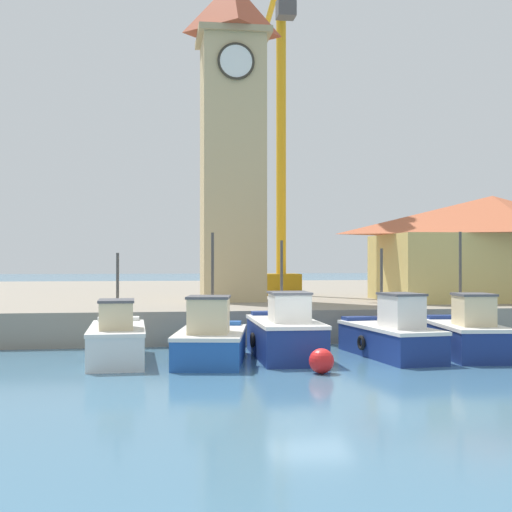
{
  "coord_description": "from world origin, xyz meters",
  "views": [
    {
      "loc": [
        -4.68,
        -21.25,
        3.35
      ],
      "look_at": [
        -0.46,
        8.22,
        3.5
      ],
      "focal_mm": 50.0,
      "sensor_mm": 36.0,
      "label": 1
    }
  ],
  "objects_px": {
    "fishing_boat_center": "(466,335)",
    "warehouse_right": "(492,247)",
    "fishing_boat_left_inner": "(285,334)",
    "port_crane_near": "(280,166)",
    "fishing_boat_mid_left": "(391,336)",
    "mooring_buoy": "(321,361)",
    "fishing_boat_far_left": "(117,339)",
    "clock_tower": "(232,132)",
    "fishing_boat_left_outer": "(211,340)"
  },
  "relations": [
    {
      "from": "fishing_boat_center",
      "to": "warehouse_right",
      "type": "xyz_separation_m",
      "value": [
        5.91,
        9.9,
        3.24
      ]
    },
    {
      "from": "fishing_boat_left_inner",
      "to": "port_crane_near",
      "type": "distance_m",
      "value": 18.07
    },
    {
      "from": "fishing_boat_mid_left",
      "to": "fishing_boat_center",
      "type": "distance_m",
      "value": 2.65
    },
    {
      "from": "mooring_buoy",
      "to": "fishing_boat_left_inner",
      "type": "bearing_deg",
      "value": 97.79
    },
    {
      "from": "fishing_boat_far_left",
      "to": "clock_tower",
      "type": "relative_size",
      "value": 0.3
    },
    {
      "from": "fishing_boat_mid_left",
      "to": "port_crane_near",
      "type": "relative_size",
      "value": 0.29
    },
    {
      "from": "fishing_boat_center",
      "to": "fishing_boat_mid_left",
      "type": "bearing_deg",
      "value": 175.2
    },
    {
      "from": "fishing_boat_left_outer",
      "to": "warehouse_right",
      "type": "height_order",
      "value": "warehouse_right"
    },
    {
      "from": "fishing_boat_mid_left",
      "to": "warehouse_right",
      "type": "relative_size",
      "value": 0.47
    },
    {
      "from": "fishing_boat_left_outer",
      "to": "warehouse_right",
      "type": "relative_size",
      "value": 0.44
    },
    {
      "from": "fishing_boat_left_inner",
      "to": "warehouse_right",
      "type": "bearing_deg",
      "value": 37.58
    },
    {
      "from": "fishing_boat_left_inner",
      "to": "fishing_boat_mid_left",
      "type": "relative_size",
      "value": 0.95
    },
    {
      "from": "fishing_boat_far_left",
      "to": "fishing_boat_left_outer",
      "type": "relative_size",
      "value": 1.04
    },
    {
      "from": "fishing_boat_far_left",
      "to": "fishing_boat_mid_left",
      "type": "xyz_separation_m",
      "value": [
        9.25,
        -0.29,
        0.01
      ]
    },
    {
      "from": "fishing_boat_far_left",
      "to": "fishing_boat_mid_left",
      "type": "relative_size",
      "value": 0.97
    },
    {
      "from": "clock_tower",
      "to": "port_crane_near",
      "type": "relative_size",
      "value": 0.93
    },
    {
      "from": "fishing_boat_left_outer",
      "to": "clock_tower",
      "type": "distance_m",
      "value": 14.36
    },
    {
      "from": "fishing_boat_mid_left",
      "to": "fishing_boat_center",
      "type": "height_order",
      "value": "fishing_boat_center"
    },
    {
      "from": "fishing_boat_far_left",
      "to": "port_crane_near",
      "type": "bearing_deg",
      "value": 62.63
    },
    {
      "from": "port_crane_near",
      "to": "fishing_boat_left_inner",
      "type": "bearing_deg",
      "value": -99.55
    },
    {
      "from": "fishing_boat_mid_left",
      "to": "clock_tower",
      "type": "distance_m",
      "value": 14.6
    },
    {
      "from": "warehouse_right",
      "to": "port_crane_near",
      "type": "bearing_deg",
      "value": 144.81
    },
    {
      "from": "port_crane_near",
      "to": "fishing_boat_center",
      "type": "bearing_deg",
      "value": -77.86
    },
    {
      "from": "fishing_boat_far_left",
      "to": "fishing_boat_left_outer",
      "type": "bearing_deg",
      "value": -11.71
    },
    {
      "from": "fishing_boat_far_left",
      "to": "mooring_buoy",
      "type": "distance_m",
      "value": 6.96
    },
    {
      "from": "fishing_boat_mid_left",
      "to": "port_crane_near",
      "type": "height_order",
      "value": "port_crane_near"
    },
    {
      "from": "warehouse_right",
      "to": "fishing_boat_left_inner",
      "type": "bearing_deg",
      "value": -142.42
    },
    {
      "from": "fishing_boat_far_left",
      "to": "fishing_boat_left_inner",
      "type": "xyz_separation_m",
      "value": [
        5.62,
        0.02,
        0.08
      ]
    },
    {
      "from": "fishing_boat_left_outer",
      "to": "fishing_boat_mid_left",
      "type": "distance_m",
      "value": 6.22
    },
    {
      "from": "warehouse_right",
      "to": "fishing_boat_mid_left",
      "type": "bearing_deg",
      "value": -131.43
    },
    {
      "from": "fishing_boat_left_inner",
      "to": "mooring_buoy",
      "type": "xyz_separation_m",
      "value": [
        0.46,
        -3.39,
        -0.43
      ]
    },
    {
      "from": "fishing_boat_left_inner",
      "to": "fishing_boat_mid_left",
      "type": "bearing_deg",
      "value": -4.92
    },
    {
      "from": "fishing_boat_left_outer",
      "to": "warehouse_right",
      "type": "xyz_separation_m",
      "value": [
        14.75,
        10.01,
        3.27
      ]
    },
    {
      "from": "fishing_boat_far_left",
      "to": "fishing_boat_center",
      "type": "height_order",
      "value": "fishing_boat_center"
    },
    {
      "from": "fishing_boat_left_outer",
      "to": "mooring_buoy",
      "type": "height_order",
      "value": "fishing_boat_left_outer"
    },
    {
      "from": "clock_tower",
      "to": "port_crane_near",
      "type": "height_order",
      "value": "port_crane_near"
    },
    {
      "from": "fishing_boat_left_inner",
      "to": "port_crane_near",
      "type": "relative_size",
      "value": 0.27
    },
    {
      "from": "fishing_boat_center",
      "to": "warehouse_right",
      "type": "relative_size",
      "value": 0.42
    },
    {
      "from": "fishing_boat_far_left",
      "to": "clock_tower",
      "type": "xyz_separation_m",
      "value": [
        4.96,
        10.52,
        8.84
      ]
    },
    {
      "from": "fishing_boat_center",
      "to": "mooring_buoy",
      "type": "distance_m",
      "value": 6.48
    },
    {
      "from": "clock_tower",
      "to": "mooring_buoy",
      "type": "relative_size",
      "value": 23.17
    },
    {
      "from": "fishing_boat_left_inner",
      "to": "mooring_buoy",
      "type": "bearing_deg",
      "value": -82.21
    },
    {
      "from": "fishing_boat_left_outer",
      "to": "clock_tower",
      "type": "relative_size",
      "value": 0.29
    },
    {
      "from": "fishing_boat_left_inner",
      "to": "mooring_buoy",
      "type": "distance_m",
      "value": 3.45
    },
    {
      "from": "clock_tower",
      "to": "port_crane_near",
      "type": "xyz_separation_m",
      "value": [
        3.35,
        5.55,
        -0.91
      ]
    },
    {
      "from": "port_crane_near",
      "to": "fishing_boat_mid_left",
      "type": "bearing_deg",
      "value": -86.75
    },
    {
      "from": "warehouse_right",
      "to": "mooring_buoy",
      "type": "relative_size",
      "value": 15.29
    },
    {
      "from": "fishing_boat_center",
      "to": "fishing_boat_left_inner",
      "type": "bearing_deg",
      "value": 175.13
    },
    {
      "from": "mooring_buoy",
      "to": "fishing_boat_mid_left",
      "type": "bearing_deg",
      "value": 44.15
    },
    {
      "from": "fishing_boat_far_left",
      "to": "port_crane_near",
      "type": "xyz_separation_m",
      "value": [
        8.32,
        16.06,
        7.93
      ]
    }
  ]
}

